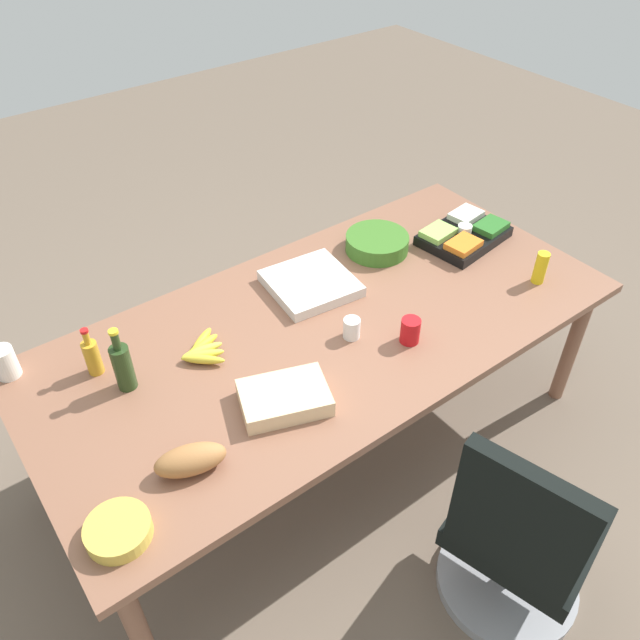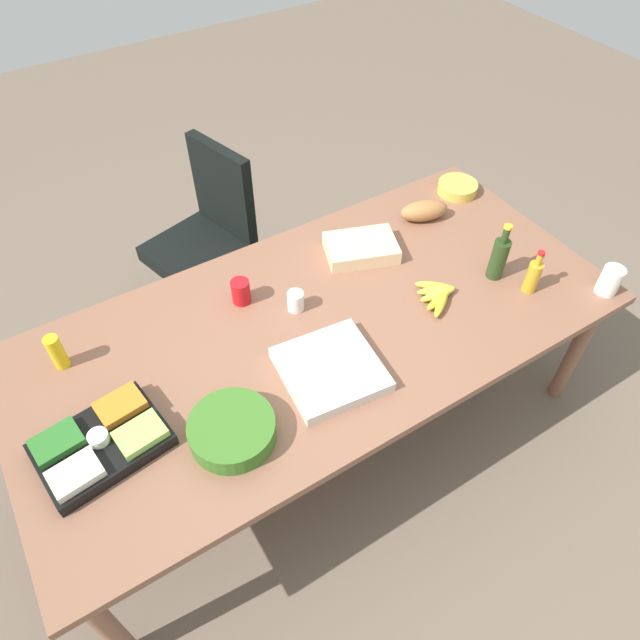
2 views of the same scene
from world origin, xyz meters
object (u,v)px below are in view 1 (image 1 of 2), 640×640
Objects in this scene: red_solo_cup at (410,331)px; banana_bunch at (202,350)px; veggie_tray at (464,234)px; paper_cup at (352,328)px; salad_bowl at (377,243)px; chip_bowl at (118,531)px; dressing_bottle at (92,356)px; mayo_jar at (5,363)px; conference_table at (326,335)px; bread_loaf at (190,460)px; office_chair at (518,545)px; pizza_box at (311,283)px; sheet_cake at (284,398)px; wine_bottle at (123,366)px; mustard_bottle at (540,268)px.

banana_bunch is at bearing 148.89° from red_solo_cup.
veggie_tray is 5.07× the size of paper_cup.
chip_bowl is at bearing -156.84° from salad_bowl.
dressing_bottle reaches higher than chip_bowl.
conference_table is at bearing -23.24° from mayo_jar.
bread_loaf is at bearing -158.34° from conference_table.
office_chair is at bearing -87.60° from paper_cup.
red_solo_cup is 0.84m from banana_bunch.
mayo_jar is 1.58m from red_solo_cup.
veggie_tray reaches higher than chip_bowl.
red_solo_cup is 0.48× the size of banana_bunch.
office_chair is 2.16× the size of veggie_tray.
pizza_box is 0.37m from paper_cup.
conference_table is at bearing 34.01° from sheet_cake.
sheet_cake is (0.42, -0.43, -0.07)m from wine_bottle.
mustard_bottle is 0.43× the size of pizza_box.
paper_cup is 0.39× the size of banana_bunch.
veggie_tray is at bearing 6.07° from conference_table.
chip_bowl is (-0.29, -0.08, -0.02)m from bread_loaf.
chip_bowl is at bearing -178.24° from mustard_bottle.
paper_cup is 1.17m from chip_bowl.
wine_bottle reaches higher than mustard_bottle.
mayo_jar reaches higher than chip_bowl.
pizza_box is (0.91, 0.08, -0.08)m from wine_bottle.
office_chair reaches higher than mustard_bottle.
banana_bunch is (0.31, -0.02, -0.08)m from wine_bottle.
mayo_jar reaches higher than salad_bowl.
dressing_bottle is 1.25m from red_solo_cup.
pizza_box is at bearing 31.91° from bread_loaf.
chip_bowl is at bearing -166.08° from veggie_tray.
banana_bunch is (-0.51, 0.15, 0.08)m from conference_table.
dressing_bottle is at bearing 160.47° from conference_table.
conference_table is 10.42× the size of bread_loaf.
pizza_box is 1.36m from chip_bowl.
veggie_tray is at bearing 92.63° from mustard_bottle.
salad_bowl is (0.93, 0.56, 0.01)m from sheet_cake.
conference_table is 0.54m from banana_bunch.
dressing_bottle is 0.75m from chip_bowl.
salad_bowl is (0.53, 0.29, 0.10)m from conference_table.
salad_bowl is (0.44, 0.05, 0.02)m from pizza_box.
conference_table is at bearing -105.55° from pizza_box.
red_solo_cup is (-0.72, -0.39, 0.02)m from veggie_tray.
wine_bottle is 0.87× the size of sheet_cake.
mayo_jar is at bearing 158.35° from mustard_bottle.
red_solo_cup reaches higher than pizza_box.
veggie_tray is 2.13m from mayo_jar.
mustard_bottle is at bearing -27.99° from pizza_box.
mayo_jar reaches higher than veggie_tray.
mayo_jar reaches higher than sheet_cake.
pizza_box is at bearing 80.66° from paper_cup.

